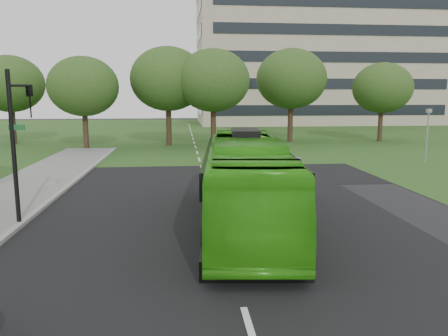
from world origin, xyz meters
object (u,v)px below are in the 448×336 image
at_px(traffic_light, 18,136).
at_px(tree_park_c, 213,81).
at_px(tree_park_d, 291,79).
at_px(tree_park_e, 382,88).
at_px(tree_park_b, 168,79).
at_px(tree_park_a, 83,87).
at_px(bus, 246,182).
at_px(office_building, 315,50).
at_px(tree_park_f, 10,84).
at_px(camera_pole, 428,129).
at_px(sedan, 270,159).

bearing_deg(traffic_light, tree_park_c, 87.22).
bearing_deg(tree_park_c, tree_park_d, 24.54).
bearing_deg(tree_park_e, tree_park_b, -175.55).
height_order(tree_park_a, bus, tree_park_a).
height_order(tree_park_c, bus, tree_park_c).
xyz_separation_m(office_building, tree_park_b, (-24.40, -34.18, -6.30)).
bearing_deg(tree_park_b, bus, -82.58).
relative_size(tree_park_b, tree_park_d, 0.98).
distance_m(tree_park_d, tree_park_f, 27.43).
height_order(tree_park_a, camera_pole, tree_park_a).
bearing_deg(bus, tree_park_c, 93.99).
xyz_separation_m(tree_park_b, sedan, (6.80, -14.42, -5.53)).
xyz_separation_m(office_building, camera_pole, (-6.45, -47.51, -10.06)).
xyz_separation_m(traffic_light, camera_pole, (22.53, 12.45, -0.81)).
xyz_separation_m(sedan, traffic_light, (-11.38, -11.36, 2.59)).
distance_m(tree_park_b, traffic_light, 26.35).
height_order(tree_park_b, tree_park_f, tree_park_b).
xyz_separation_m(tree_park_d, tree_park_e, (9.38, -0.49, -0.89)).
height_order(office_building, tree_park_b, office_building).
relative_size(office_building, tree_park_a, 4.99).
bearing_deg(sedan, office_building, -21.51).
distance_m(bus, sedan, 12.55).
relative_size(tree_park_a, traffic_light, 1.45).
xyz_separation_m(tree_park_f, bus, (18.58, -29.21, -4.20)).
height_order(tree_park_d, traffic_light, tree_park_d).
bearing_deg(sedan, tree_park_c, 10.17).
bearing_deg(tree_park_e, tree_park_f, 178.38).
bearing_deg(camera_pole, tree_park_e, 53.82).
xyz_separation_m(tree_park_b, tree_park_e, (21.66, 1.69, -0.74)).
height_order(tree_park_c, sedan, tree_park_c).
relative_size(traffic_light, camera_pole, 1.47).
bearing_deg(tree_park_c, tree_park_a, -175.14).
height_order(tree_park_a, traffic_light, tree_park_a).
bearing_deg(tree_park_e, camera_pole, -103.89).
bearing_deg(camera_pole, tree_park_a, 134.40).
bearing_deg(office_building, tree_park_c, -119.59).
bearing_deg(camera_pole, tree_park_c, 117.29).
distance_m(tree_park_f, sedan, 28.31).
xyz_separation_m(tree_park_a, tree_park_c, (11.28, 0.96, 0.57)).
xyz_separation_m(tree_park_c, sedan, (2.68, -12.87, -5.35)).
bearing_deg(tree_park_d, bus, -107.14).
xyz_separation_m(tree_park_a, camera_pole, (25.12, -10.82, -3.01)).
height_order(tree_park_b, tree_park_e, tree_park_b).
relative_size(tree_park_f, sedan, 2.11).
distance_m(sedan, traffic_light, 16.29).
xyz_separation_m(office_building, tree_park_e, (-2.74, -32.49, -7.05)).
bearing_deg(tree_park_c, tree_park_f, 167.48).
bearing_deg(tree_park_a, tree_park_e, 8.28).
relative_size(tree_park_c, sedan, 2.20).
height_order(office_building, bus, office_building).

